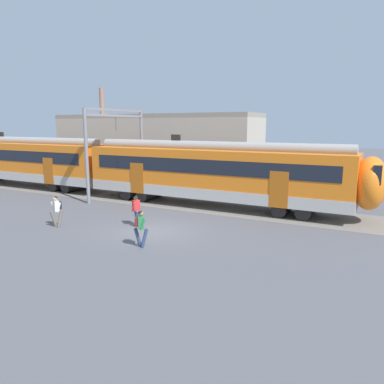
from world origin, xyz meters
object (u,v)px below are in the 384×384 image
object	(u,v)px
pedestrian_red	(136,209)
pedestrian_green	(140,226)
commuter_train	(29,161)
pedestrian_white	(57,209)

from	to	relation	value
pedestrian_red	pedestrian_green	size ratio (longest dim) A/B	1.00
pedestrian_red	pedestrian_green	distance (m)	3.60
commuter_train	pedestrian_green	xyz separation A→B (m)	(18.69, -9.22, -1.26)
pedestrian_red	pedestrian_green	bearing A→B (deg)	-50.57
pedestrian_white	pedestrian_green	world-z (taller)	same
commuter_train	pedestrian_red	distance (m)	17.67
commuter_train	pedestrian_green	world-z (taller)	commuter_train
pedestrian_white	pedestrian_red	size ratio (longest dim) A/B	1.00
pedestrian_white	pedestrian_green	bearing A→B (deg)	-6.48
pedestrian_red	pedestrian_white	bearing A→B (deg)	-150.04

